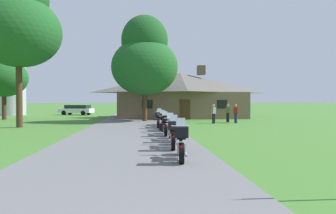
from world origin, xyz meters
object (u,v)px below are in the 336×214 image
at_px(motorcycle_silver_sixth_in_row, 159,120).
at_px(tree_by_lodge_front, 145,59).
at_px(tree_left_near, 18,22).
at_px(tree_left_far, 4,72).
at_px(motorcycle_yellow_fourth_in_row, 165,125).
at_px(motorcycle_silver_third_in_row, 171,129).
at_px(bystander_red_shirt_beside_signpost, 236,113).
at_px(motorcycle_red_fifth_in_row, 163,122).
at_px(metal_silo_distant, 13,84).
at_px(motorcycle_black_farthest_in_row, 159,118).
at_px(bystander_olive_shirt_near_lodge, 228,112).
at_px(parked_white_suv_far_left, 77,109).
at_px(motorcycle_green_nearest_to_camera, 181,142).
at_px(bystander_gray_shirt_by_tree, 214,113).
at_px(motorcycle_white_second_in_row, 174,134).

distance_m(motorcycle_silver_sixth_in_row, tree_by_lodge_front, 8.99).
xyz_separation_m(tree_left_near, tree_left_far, (-5.30, 9.56, -2.82)).
bearing_deg(motorcycle_yellow_fourth_in_row, motorcycle_silver_third_in_row, -84.96).
height_order(motorcycle_yellow_fourth_in_row, tree_by_lodge_front, tree_by_lodge_front).
relative_size(motorcycle_silver_third_in_row, bystander_red_shirt_beside_signpost, 1.25).
height_order(motorcycle_red_fifth_in_row, metal_silo_distant, metal_silo_distant).
relative_size(motorcycle_red_fifth_in_row, motorcycle_black_farthest_in_row, 1.00).
height_order(motorcycle_red_fifth_in_row, tree_by_lodge_front, tree_by_lodge_front).
bearing_deg(motorcycle_silver_sixth_in_row, motorcycle_red_fifth_in_row, -80.99).
relative_size(bystander_olive_shirt_near_lodge, bystander_red_shirt_beside_signpost, 1.01).
height_order(tree_left_far, parked_white_suv_far_left, tree_left_far).
xyz_separation_m(motorcycle_yellow_fourth_in_row, tree_by_lodge_front, (-0.97, 11.98, 5.31)).
height_order(motorcycle_green_nearest_to_camera, motorcycle_black_farthest_in_row, same).
bearing_deg(motorcycle_black_farthest_in_row, tree_by_lodge_front, 107.10).
distance_m(motorcycle_red_fifth_in_row, tree_left_near, 13.17).
distance_m(bystander_red_shirt_beside_signpost, metal_silo_distant, 31.26).
relative_size(motorcycle_silver_third_in_row, motorcycle_black_farthest_in_row, 1.00).
distance_m(motorcycle_red_fifth_in_row, bystander_gray_shirt_by_tree, 7.95).
relative_size(motorcycle_black_farthest_in_row, bystander_gray_shirt_by_tree, 1.25).
bearing_deg(tree_left_near, motorcycle_green_nearest_to_camera, -52.41).
relative_size(metal_silo_distant, parked_white_suv_far_left, 1.75).
xyz_separation_m(motorcycle_white_second_in_row, tree_left_near, (-10.25, 10.87, 7.15)).
distance_m(motorcycle_green_nearest_to_camera, motorcycle_silver_sixth_in_row, 11.53).
relative_size(motorcycle_silver_sixth_in_row, parked_white_suv_far_left, 0.42).
distance_m(tree_left_far, metal_silo_distant, 10.77).
xyz_separation_m(motorcycle_green_nearest_to_camera, tree_left_far, (-15.53, 22.85, 4.33)).
xyz_separation_m(bystander_red_shirt_beside_signpost, tree_by_lodge_front, (-7.99, 2.74, 4.99)).
height_order(bystander_red_shirt_beside_signpost, bystander_gray_shirt_by_tree, same).
bearing_deg(bystander_olive_shirt_near_lodge, bystander_gray_shirt_by_tree, 103.75).
bearing_deg(tree_by_lodge_front, parked_white_suv_far_left, 123.34).
bearing_deg(tree_left_far, bystander_olive_shirt_near_lodge, -14.76).
distance_m(motorcycle_black_farthest_in_row, metal_silo_distant, 27.43).
relative_size(tree_left_far, tree_by_lodge_front, 0.80).
bearing_deg(motorcycle_yellow_fourth_in_row, tree_left_far, 136.47).
xyz_separation_m(bystander_red_shirt_beside_signpost, metal_silo_distant, (-25.97, 17.06, 3.39)).
xyz_separation_m(motorcycle_silver_sixth_in_row, bystander_gray_shirt_by_tree, (5.01, 4.04, 0.31)).
bearing_deg(motorcycle_white_second_in_row, motorcycle_silver_sixth_in_row, 97.27).
xyz_separation_m(motorcycle_green_nearest_to_camera, bystander_gray_shirt_by_tree, (4.98, 15.58, 0.31)).
relative_size(tree_left_near, tree_by_lodge_front, 1.17).
bearing_deg(motorcycle_green_nearest_to_camera, metal_silo_distant, 126.45).
distance_m(motorcycle_green_nearest_to_camera, tree_left_near, 18.23).
xyz_separation_m(motorcycle_black_farthest_in_row, bystander_olive_shirt_near_lodge, (6.53, 3.34, 0.33)).
height_order(motorcycle_silver_third_in_row, bystander_olive_shirt_near_lodge, bystander_olive_shirt_near_lodge).
bearing_deg(tree_left_far, motorcycle_silver_third_in_row, -49.30).
relative_size(tree_left_near, metal_silo_distant, 1.37).
bearing_deg(motorcycle_silver_sixth_in_row, bystander_red_shirt_beside_signpost, 38.06).
relative_size(motorcycle_white_second_in_row, motorcycle_silver_sixth_in_row, 1.00).
height_order(motorcycle_yellow_fourth_in_row, tree_left_far, tree_left_far).
bearing_deg(motorcycle_red_fifth_in_row, motorcycle_silver_third_in_row, -85.54).
xyz_separation_m(bystander_olive_shirt_near_lodge, bystander_gray_shirt_by_tree, (-1.69, -1.42, -0.02)).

